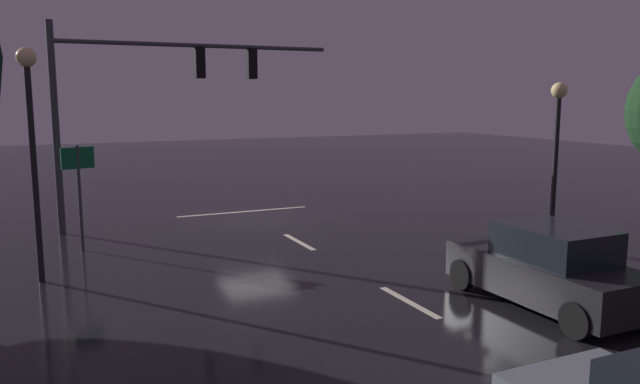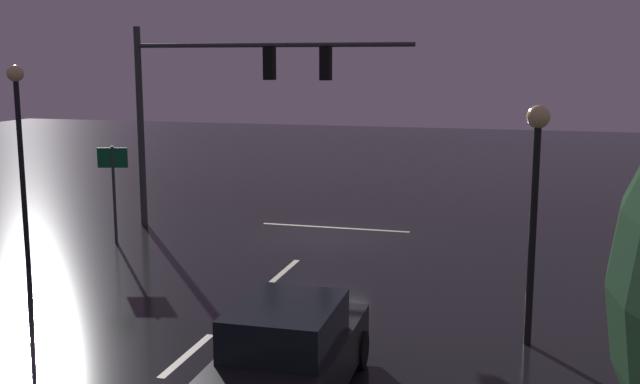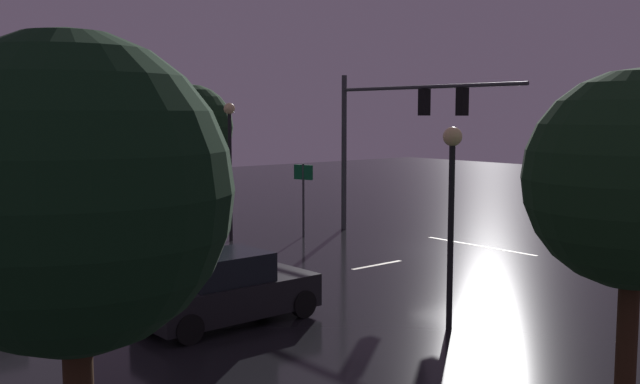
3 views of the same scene
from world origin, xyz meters
name	(u,v)px [view 2 (image 2 of 3)]	position (x,y,z in m)	size (l,w,h in m)	color
ground_plane	(324,237)	(0.00, 0.00, 0.00)	(80.00, 80.00, 0.00)	black
traffic_signal_assembly	(224,87)	(3.35, -0.19, 4.65)	(9.20, 0.47, 6.57)	#383A3D
lane_dash_far	(285,271)	(0.00, 4.00, 0.00)	(2.20, 0.16, 0.01)	beige
lane_dash_mid	(187,355)	(0.00, 10.00, 0.00)	(2.20, 0.16, 0.01)	beige
stop_bar	(335,228)	(0.00, -1.38, 0.00)	(5.00, 0.16, 0.01)	beige
car_approaching	(289,355)	(-2.45, 11.37, 0.80)	(1.96, 4.39, 1.70)	black
street_lamp_left_kerb	(535,178)	(-6.20, 7.73, 3.31)	(0.44, 0.44, 4.67)	black
street_lamp_right_kerb	(19,128)	(7.02, 5.16, 3.73)	(0.44, 0.44, 5.37)	black
route_sign	(113,174)	(5.93, 2.39, 2.13)	(0.88, 0.30, 2.96)	#383A3D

